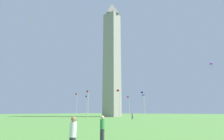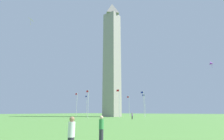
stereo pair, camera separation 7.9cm
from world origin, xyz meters
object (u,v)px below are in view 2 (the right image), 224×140
(flagpole_n, at_px, (87,105))
(person_green_shirt, at_px, (101,129))
(person_purple_shirt, at_px, (132,116))
(kite_yellow_diamond, at_px, (31,20))
(flagpole_sw, at_px, (145,104))
(flagpole_s, at_px, (144,103))
(flagpole_ne, at_px, (77,104))
(flagpole_w, at_px, (129,105))
(obelisk_monument, at_px, (112,56))
(flagpole_nw, at_px, (107,105))
(kite_purple_delta, at_px, (212,64))
(flagpole_e, at_px, (88,102))
(flagpole_se, at_px, (119,102))
(person_white_shirt, at_px, (71,136))

(flagpole_n, bearing_deg, person_green_shirt, 134.51)
(person_green_shirt, bearing_deg, person_purple_shirt, -6.27)
(flagpole_n, xyz_separation_m, person_green_shirt, (-47.43, 48.24, -4.25))
(kite_yellow_diamond, bearing_deg, flagpole_sw, -117.00)
(flagpole_s, bearing_deg, flagpole_sw, -67.50)
(flagpole_ne, xyz_separation_m, flagpole_w, (-10.02, -24.18, 0.00))
(kite_yellow_diamond, bearing_deg, obelisk_monument, -109.56)
(flagpole_nw, bearing_deg, obelisk_monument, 135.15)
(kite_purple_delta, bearing_deg, flagpole_w, -26.92)
(person_green_shirt, bearing_deg, flagpole_nw, 5.00)
(person_green_shirt, bearing_deg, kite_purple_delta, -36.95)
(flagpole_n, bearing_deg, flagpole_nw, -112.50)
(obelisk_monument, distance_m, person_purple_shirt, 34.77)
(flagpole_e, bearing_deg, person_green_shirt, 134.31)
(flagpole_n, relative_size, flagpole_ne, 1.00)
(flagpole_se, relative_size, person_green_shirt, 5.61)
(flagpole_ne, bearing_deg, flagpole_n, -67.50)
(flagpole_ne, distance_m, kite_purple_delta, 48.64)
(obelisk_monument, height_order, flagpole_nw, obelisk_monument)
(flagpole_n, xyz_separation_m, flagpole_e, (-14.17, 14.17, 0.00))
(flagpole_sw, bearing_deg, flagpole_ne, 45.00)
(flagpole_sw, height_order, kite_yellow_diamond, kite_yellow_diamond)
(flagpole_n, xyz_separation_m, flagpole_ne, (-4.15, 10.02, 0.00))
(person_white_shirt, relative_size, kite_purple_delta, 0.88)
(flagpole_s, height_order, person_green_shirt, flagpole_s)
(flagpole_ne, xyz_separation_m, kite_purple_delta, (-47.34, -5.23, 9.85))
(obelisk_monument, xyz_separation_m, flagpole_w, (0.05, -14.17, -20.89))
(flagpole_w, distance_m, flagpole_nw, 10.84)
(flagpole_n, bearing_deg, person_white_shirt, 133.13)
(flagpole_n, relative_size, person_green_shirt, 5.61)
(person_purple_shirt, bearing_deg, obelisk_monument, 6.91)
(flagpole_nw, bearing_deg, person_white_shirt, 125.68)
(flagpole_nw, relative_size, kite_purple_delta, 4.83)
(kite_yellow_diamond, bearing_deg, flagpole_nw, -91.57)
(kite_purple_delta, bearing_deg, kite_yellow_diamond, 28.89)
(flagpole_w, bearing_deg, person_green_shirt, 118.06)
(flagpole_nw, xyz_separation_m, person_purple_shirt, (-28.01, 26.01, -4.23))
(obelisk_monument, relative_size, person_white_shirt, 30.45)
(person_purple_shirt, bearing_deg, flagpole_e, 42.82)
(flagpole_w, xyz_separation_m, flagpole_nw, (10.02, 4.15, 0.00))
(flagpole_ne, distance_m, flagpole_w, 26.17)
(flagpole_se, bearing_deg, obelisk_monument, -45.15)
(flagpole_n, xyz_separation_m, kite_yellow_diamond, (-3.01, 31.54, 27.09))
(kite_purple_delta, bearing_deg, flagpole_se, 10.84)
(flagpole_e, xyz_separation_m, flagpole_sw, (-10.02, -24.18, 0.00))
(obelisk_monument, bearing_deg, kite_yellow_diamond, 70.44)
(flagpole_se, bearing_deg, flagpole_w, -67.50)
(flagpole_se, bearing_deg, flagpole_sw, -90.00)
(person_purple_shirt, bearing_deg, person_white_shirt, 163.24)
(flagpole_nw, bearing_deg, flagpole_ne, 90.00)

